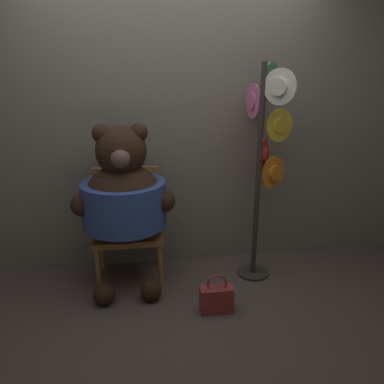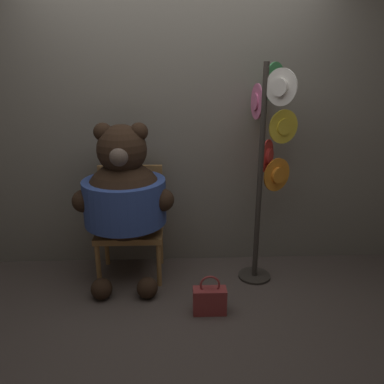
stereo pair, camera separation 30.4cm
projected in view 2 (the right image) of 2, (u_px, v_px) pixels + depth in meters
name	position (u px, v px, depth m)	size (l,w,h in m)	color
ground_plane	(177.00, 297.00, 3.00)	(14.00, 14.00, 0.00)	#4C423D
wall_back	(175.00, 115.00, 3.24)	(8.00, 0.10, 2.72)	slate
chair	(131.00, 218.00, 3.26)	(0.56, 0.44, 0.95)	#9E703D
teddy_bear	(125.00, 196.00, 3.03)	(0.81, 0.72, 1.35)	black
hat_display_rack	(268.00, 151.00, 3.00)	(0.45, 0.54, 1.79)	#332D28
handbag_on_ground	(210.00, 300.00, 2.78)	(0.25, 0.11, 0.31)	maroon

